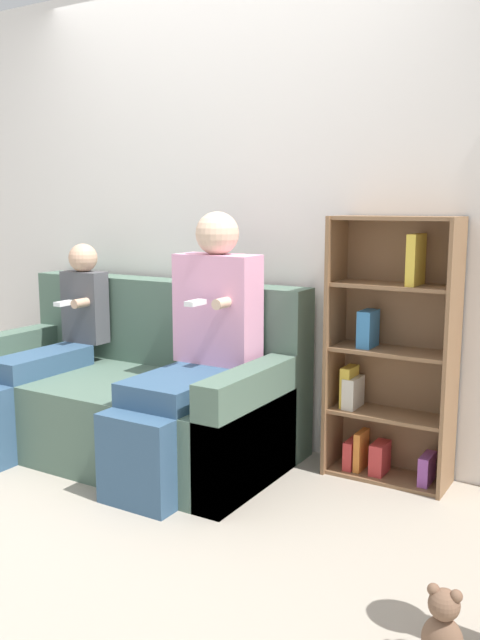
{
  "coord_description": "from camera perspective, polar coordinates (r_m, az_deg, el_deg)",
  "views": [
    {
      "loc": [
        2.0,
        -2.17,
        1.31
      ],
      "look_at": [
        0.33,
        0.61,
        0.76
      ],
      "focal_mm": 38.0,
      "sensor_mm": 36.0,
      "label": 1
    }
  ],
  "objects": [
    {
      "name": "couch",
      "position": [
        3.74,
        -9.22,
        -6.25
      ],
      "size": [
        1.8,
        0.91,
        0.9
      ],
      "color": "#4C6656",
      "rests_on": "ground_plane"
    },
    {
      "name": "ground_plane",
      "position": [
        3.23,
        -10.94,
        -14.54
      ],
      "size": [
        14.0,
        14.0,
        0.0
      ],
      "primitive_type": "plane",
      "color": "#9E9384"
    },
    {
      "name": "bookshelf",
      "position": [
        3.32,
        12.52,
        -3.15
      ],
      "size": [
        0.59,
        0.26,
        1.26
      ],
      "color": "brown",
      "rests_on": "ground_plane"
    },
    {
      "name": "adult_seated",
      "position": [
        3.27,
        -3.81,
        -1.99
      ],
      "size": [
        0.43,
        0.83,
        1.28
      ],
      "color": "#335170",
      "rests_on": "ground_plane"
    },
    {
      "name": "child_seated",
      "position": [
        3.87,
        -15.85,
        -2.29
      ],
      "size": [
        0.27,
        0.84,
        1.09
      ],
      "color": "#335170",
      "rests_on": "ground_plane"
    },
    {
      "name": "teddy_bear",
      "position": [
        2.22,
        16.71,
        -23.6
      ],
      "size": [
        0.12,
        0.1,
        0.24
      ],
      "color": "brown",
      "rests_on": "ground_plane"
    },
    {
      "name": "back_wall",
      "position": [
        3.78,
        -0.82,
        9.09
      ],
      "size": [
        10.0,
        0.06,
        2.55
      ],
      "color": "silver",
      "rests_on": "ground_plane"
    }
  ]
}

